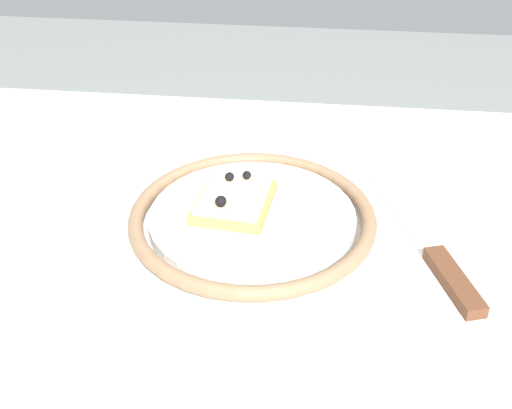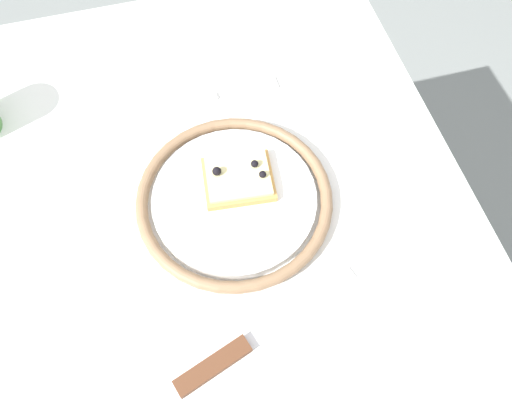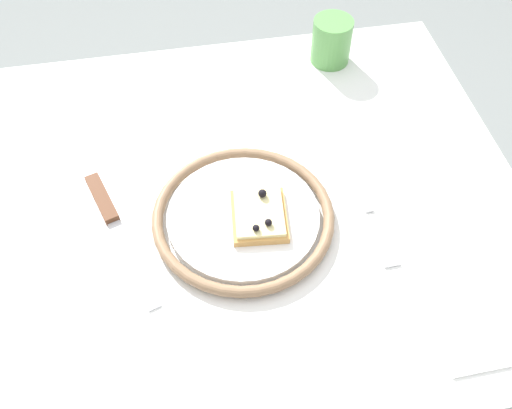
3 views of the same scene
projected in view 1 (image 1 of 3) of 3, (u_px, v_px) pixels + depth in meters
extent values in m
cube|color=white|center=(295.00, 272.00, 0.63)|extent=(0.91, 0.71, 0.03)
cylinder|color=#4C4742|center=(69.00, 321.00, 1.13)|extent=(0.05, 0.05, 0.74)
cylinder|color=white|center=(252.00, 220.00, 0.67)|extent=(0.21, 0.21, 0.02)
torus|color=#8C6B4C|center=(252.00, 217.00, 0.66)|extent=(0.25, 0.25, 0.02)
cube|color=tan|center=(234.00, 202.00, 0.67)|extent=(0.08, 0.09, 0.01)
cube|color=#F3E49B|center=(234.00, 196.00, 0.66)|extent=(0.07, 0.09, 0.01)
sphere|color=black|center=(247.00, 175.00, 0.68)|extent=(0.01, 0.01, 0.01)
sphere|color=black|center=(230.00, 177.00, 0.68)|extent=(0.01, 0.01, 0.01)
sphere|color=black|center=(221.00, 201.00, 0.64)|extent=(0.01, 0.01, 0.01)
cube|color=silver|center=(402.00, 212.00, 0.69)|extent=(0.06, 0.15, 0.00)
cube|color=#59331E|center=(454.00, 281.00, 0.59)|extent=(0.05, 0.09, 0.01)
cube|color=silver|center=(74.00, 235.00, 0.65)|extent=(0.02, 0.11, 0.00)
cube|color=silver|center=(109.00, 170.00, 0.76)|extent=(0.02, 0.04, 0.00)
cube|color=white|center=(74.00, 127.00, 0.85)|extent=(0.12, 0.15, 0.00)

